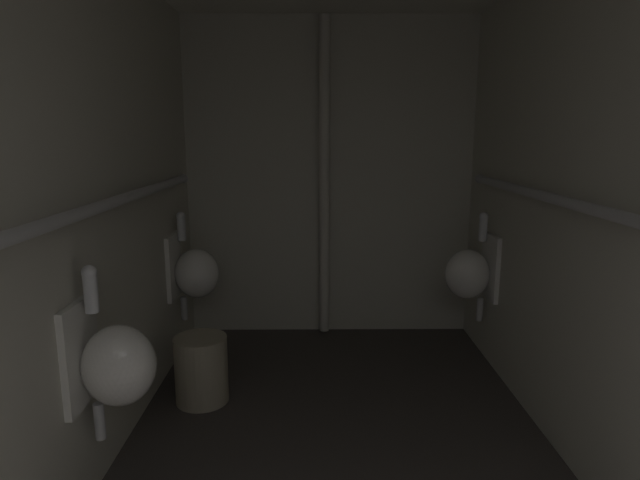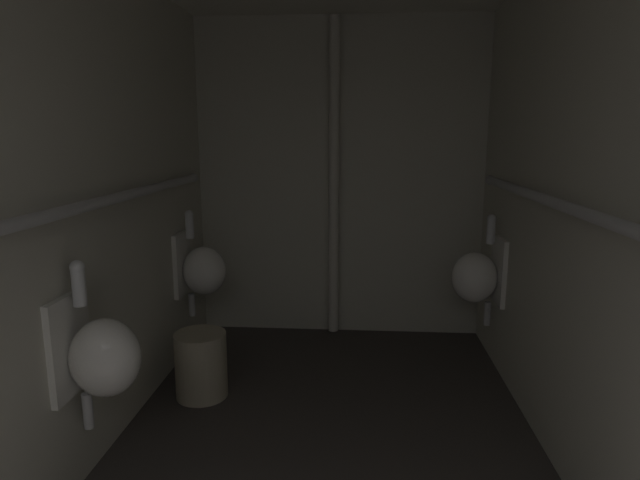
# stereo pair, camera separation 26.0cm
# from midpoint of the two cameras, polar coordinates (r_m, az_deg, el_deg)

# --- Properties ---
(wall_left) EXTENTS (0.06, 4.27, 2.41)m
(wall_left) POSITION_cam_midpoint_polar(r_m,az_deg,el_deg) (2.34, -24.97, 1.61)
(wall_left) COLOR beige
(wall_left) RESTS_ON ground
(wall_right) EXTENTS (0.06, 4.27, 2.41)m
(wall_right) POSITION_cam_midpoint_polar(r_m,az_deg,el_deg) (2.32, 32.51, 0.83)
(wall_right) COLOR beige
(wall_right) RESTS_ON ground
(wall_back) EXTENTS (2.30, 0.06, 2.41)m
(wall_back) POSITION_cam_midpoint_polar(r_m,az_deg,el_deg) (4.13, 3.97, 6.37)
(wall_back) COLOR beige
(wall_back) RESTS_ON ground
(urinal_left_mid) EXTENTS (0.32, 0.30, 0.76)m
(urinal_left_mid) POSITION_cam_midpoint_polar(r_m,az_deg,el_deg) (2.45, -19.66, -11.59)
(urinal_left_mid) COLOR silver
(urinal_left_far) EXTENTS (0.32, 0.30, 0.76)m
(urinal_left_far) POSITION_cam_midpoint_polar(r_m,az_deg,el_deg) (3.77, -10.70, -3.11)
(urinal_left_far) COLOR silver
(urinal_right_mid) EXTENTS (0.32, 0.30, 0.76)m
(urinal_right_mid) POSITION_cam_midpoint_polar(r_m,az_deg,el_deg) (3.72, 18.48, -3.68)
(urinal_right_mid) COLOR silver
(supply_pipe_left) EXTENTS (0.06, 3.55, 0.06)m
(supply_pipe_left) POSITION_cam_midpoint_polar(r_m,az_deg,el_deg) (2.26, -23.43, 2.58)
(supply_pipe_left) COLOR #B2B2B2
(supply_pipe_right) EXTENTS (0.06, 3.50, 0.06)m
(supply_pipe_right) POSITION_cam_midpoint_polar(r_m,az_deg,el_deg) (2.24, 31.12, 1.79)
(supply_pipe_right) COLOR #B2B2B2
(standpipe_back_wall) EXTENTS (0.07, 0.07, 2.36)m
(standpipe_back_wall) POSITION_cam_midpoint_polar(r_m,az_deg,el_deg) (4.02, 3.36, 6.25)
(standpipe_back_wall) COLOR beige
(standpipe_back_wall) RESTS_ON ground
(waste_bin) EXTENTS (0.31, 0.31, 0.40)m
(waste_bin) POSITION_cam_midpoint_polar(r_m,az_deg,el_deg) (3.32, -10.39, -13.06)
(waste_bin) COLOR #9E937A
(waste_bin) RESTS_ON ground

